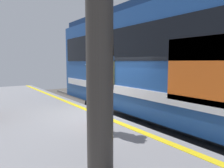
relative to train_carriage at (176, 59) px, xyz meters
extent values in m
plane|color=#4C4742|center=(0.73, 1.86, -2.46)|extent=(25.73, 25.73, 0.00)
cube|color=gray|center=(0.73, 3.73, -1.99)|extent=(17.15, 3.74, 0.94)
cube|color=yellow|center=(0.73, 2.16, -1.51)|extent=(16.81, 0.16, 0.01)
cube|color=slate|center=(0.73, 0.71, -2.38)|extent=(22.30, 0.08, 0.16)
cube|color=slate|center=(0.73, -0.72, -2.38)|extent=(22.30, 0.08, 0.16)
cube|color=#1E478C|center=(0.00, -0.01, -0.10)|extent=(9.22, 2.99, 2.82)
cube|color=navy|center=(0.00, -0.01, 1.43)|extent=(9.03, 2.75, 0.24)
cube|color=black|center=(0.00, 1.50, 0.39)|extent=(8.76, 0.03, 0.90)
cube|color=silver|center=(0.00, 1.50, -0.88)|extent=(8.76, 0.03, 0.24)
cube|color=#D85919|center=(-1.61, 1.51, -0.24)|extent=(1.22, 0.02, 1.25)
cube|color=gold|center=(1.61, 1.51, -0.24)|extent=(1.22, 0.02, 1.25)
cylinder|color=black|center=(3.00, 1.19, -1.88)|extent=(0.84, 0.12, 0.84)
cylinder|color=black|center=(3.00, -1.20, -1.88)|extent=(0.84, 0.12, 0.84)
cylinder|color=brown|center=(-0.49, 2.77, -1.07)|extent=(0.14, 0.14, 0.89)
cylinder|color=brown|center=(-0.31, 2.77, -1.07)|extent=(0.14, 0.14, 0.89)
cube|color=#2D517F|center=(-0.40, 2.77, -0.31)|extent=(0.40, 0.24, 0.63)
sphere|color=#2D517F|center=(-0.40, 2.61, -0.02)|extent=(0.20, 0.20, 0.20)
sphere|color=tan|center=(-0.40, 2.77, 0.15)|extent=(0.22, 0.22, 0.22)
cylinder|color=#2D517F|center=(-0.65, 2.77, -0.38)|extent=(0.09, 0.09, 0.56)
cylinder|color=#2D517F|center=(-0.17, 2.85, -0.05)|extent=(0.09, 0.42, 0.33)
cube|color=black|center=(-0.17, 2.95, 0.11)|extent=(0.07, 0.02, 0.15)
cube|color=maroon|center=(0.00, 2.67, -1.36)|extent=(0.38, 0.18, 0.32)
torus|color=maroon|center=(0.00, 2.67, -1.13)|extent=(0.35, 0.35, 0.02)
cylinder|color=#38332D|center=(-1.74, 3.67, 0.48)|extent=(0.34, 0.34, 4.00)
camera|label=1|loc=(-3.95, 5.02, -0.07)|focal=33.32mm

